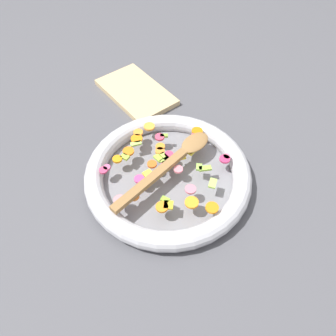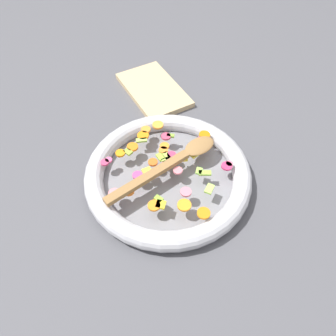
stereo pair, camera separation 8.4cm
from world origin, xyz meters
name	(u,v)px [view 2 (the right image)]	position (x,y,z in m)	size (l,w,h in m)	color
ground_plane	(168,180)	(0.00, 0.00, 0.00)	(4.00, 4.00, 0.00)	#4C4C51
skillet	(168,175)	(0.00, 0.00, 0.02)	(0.44, 0.44, 0.05)	slate
chopped_vegetables	(165,163)	(0.02, 0.00, 0.05)	(0.35, 0.34, 0.01)	orange
wooden_spoon	(174,161)	(0.00, -0.02, 0.06)	(0.09, 0.34, 0.01)	olive
cutting_board	(154,90)	(0.35, -0.14, 0.01)	(0.27, 0.16, 0.02)	tan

